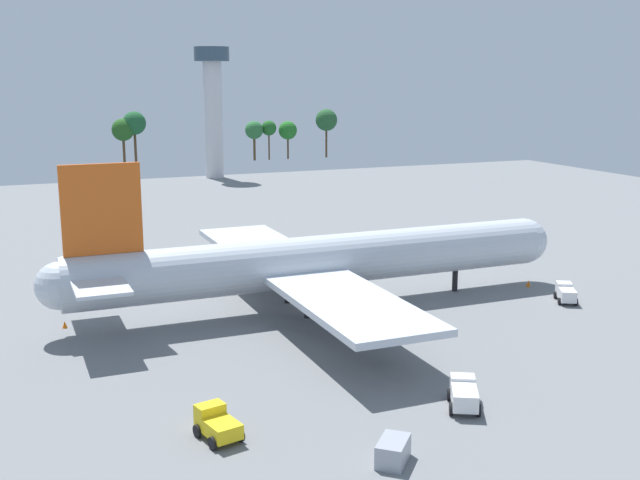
{
  "coord_description": "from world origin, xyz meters",
  "views": [
    {
      "loc": [
        -33.65,
        -80.68,
        26.45
      ],
      "look_at": [
        0.0,
        0.0,
        8.05
      ],
      "focal_mm": 43.58,
      "sensor_mm": 36.0,
      "label": 1
    }
  ],
  "objects_px": {
    "cargo_container_fore": "(393,451)",
    "control_tower": "(213,100)",
    "pushback_tractor": "(566,293)",
    "safety_cone_tail": "(65,325)",
    "catering_truck": "(217,424)",
    "cargo_loader": "(464,394)",
    "cargo_airplane": "(317,262)",
    "safety_cone_nose": "(528,283)"
  },
  "relations": [
    {
      "from": "cargo_container_fore",
      "to": "safety_cone_nose",
      "type": "bearing_deg",
      "value": 42.34
    },
    {
      "from": "pushback_tractor",
      "to": "control_tower",
      "type": "bearing_deg",
      "value": 93.52
    },
    {
      "from": "safety_cone_tail",
      "to": "cargo_loader",
      "type": "bearing_deg",
      "value": -50.26
    },
    {
      "from": "catering_truck",
      "to": "pushback_tractor",
      "type": "xyz_separation_m",
      "value": [
        48.19,
        18.95,
        -0.05
      ]
    },
    {
      "from": "control_tower",
      "to": "pushback_tractor",
      "type": "bearing_deg",
      "value": -86.48
    },
    {
      "from": "catering_truck",
      "to": "safety_cone_tail",
      "type": "distance_m",
      "value": 32.69
    },
    {
      "from": "catering_truck",
      "to": "control_tower",
      "type": "bearing_deg",
      "value": 74.98
    },
    {
      "from": "safety_cone_nose",
      "to": "control_tower",
      "type": "xyz_separation_m",
      "value": [
        -8.24,
        123.29,
        19.97
      ]
    },
    {
      "from": "cargo_loader",
      "to": "catering_truck",
      "type": "height_order",
      "value": "catering_truck"
    },
    {
      "from": "cargo_loader",
      "to": "safety_cone_tail",
      "type": "distance_m",
      "value": 44.22
    },
    {
      "from": "safety_cone_nose",
      "to": "cargo_airplane",
      "type": "bearing_deg",
      "value": 176.24
    },
    {
      "from": "cargo_loader",
      "to": "safety_cone_nose",
      "type": "relative_size",
      "value": 6.22
    },
    {
      "from": "catering_truck",
      "to": "safety_cone_tail",
      "type": "bearing_deg",
      "value": 104.63
    },
    {
      "from": "cargo_loader",
      "to": "safety_cone_nose",
      "type": "bearing_deg",
      "value": 45.3
    },
    {
      "from": "cargo_loader",
      "to": "control_tower",
      "type": "distance_m",
      "value": 154.49
    },
    {
      "from": "pushback_tractor",
      "to": "safety_cone_tail",
      "type": "distance_m",
      "value": 57.85
    },
    {
      "from": "catering_truck",
      "to": "pushback_tractor",
      "type": "height_order",
      "value": "catering_truck"
    },
    {
      "from": "cargo_airplane",
      "to": "pushback_tractor",
      "type": "xyz_separation_m",
      "value": [
        28.49,
        -9.23,
        -4.42
      ]
    },
    {
      "from": "cargo_loader",
      "to": "pushback_tractor",
      "type": "bearing_deg",
      "value": 37.13
    },
    {
      "from": "cargo_loader",
      "to": "pushback_tractor",
      "type": "distance_m",
      "value": 35.34
    },
    {
      "from": "cargo_airplane",
      "to": "control_tower",
      "type": "relative_size",
      "value": 1.84
    },
    {
      "from": "safety_cone_nose",
      "to": "cargo_loader",
      "type": "bearing_deg",
      "value": -134.7
    },
    {
      "from": "cargo_airplane",
      "to": "safety_cone_tail",
      "type": "xyz_separation_m",
      "value": [
        -27.96,
        3.44,
        -5.13
      ]
    },
    {
      "from": "control_tower",
      "to": "safety_cone_nose",
      "type": "bearing_deg",
      "value": -86.18
    },
    {
      "from": "cargo_loader",
      "to": "safety_cone_nose",
      "type": "xyz_separation_m",
      "value": [
        28.37,
        28.67,
        -0.77
      ]
    },
    {
      "from": "cargo_container_fore",
      "to": "safety_cone_nose",
      "type": "xyz_separation_m",
      "value": [
        38.02,
        34.64,
        -0.43
      ]
    },
    {
      "from": "cargo_loader",
      "to": "cargo_container_fore",
      "type": "relative_size",
      "value": 1.43
    },
    {
      "from": "cargo_airplane",
      "to": "cargo_container_fore",
      "type": "xyz_separation_m",
      "value": [
        -9.33,
        -36.52,
        -4.68
      ]
    },
    {
      "from": "cargo_loader",
      "to": "cargo_container_fore",
      "type": "xyz_separation_m",
      "value": [
        -9.65,
        -5.96,
        -0.35
      ]
    },
    {
      "from": "cargo_container_fore",
      "to": "control_tower",
      "type": "height_order",
      "value": "control_tower"
    },
    {
      "from": "cargo_airplane",
      "to": "catering_truck",
      "type": "xyz_separation_m",
      "value": [
        -19.7,
        -28.18,
        -4.36
      ]
    },
    {
      "from": "cargo_airplane",
      "to": "safety_cone_tail",
      "type": "relative_size",
      "value": 81.76
    },
    {
      "from": "catering_truck",
      "to": "safety_cone_nose",
      "type": "relative_size",
      "value": 5.25
    },
    {
      "from": "cargo_loader",
      "to": "cargo_container_fore",
      "type": "distance_m",
      "value": 11.35
    },
    {
      "from": "cargo_airplane",
      "to": "pushback_tractor",
      "type": "bearing_deg",
      "value": -17.95
    },
    {
      "from": "cargo_airplane",
      "to": "safety_cone_nose",
      "type": "distance_m",
      "value": 29.2
    },
    {
      "from": "control_tower",
      "to": "cargo_loader",
      "type": "bearing_deg",
      "value": -97.55
    },
    {
      "from": "cargo_container_fore",
      "to": "safety_cone_tail",
      "type": "xyz_separation_m",
      "value": [
        -18.62,
        39.96,
        -0.45
      ]
    },
    {
      "from": "safety_cone_tail",
      "to": "control_tower",
      "type": "bearing_deg",
      "value": 67.69
    },
    {
      "from": "catering_truck",
      "to": "control_tower",
      "type": "relative_size",
      "value": 0.13
    },
    {
      "from": "pushback_tractor",
      "to": "control_tower",
      "type": "relative_size",
      "value": 0.14
    },
    {
      "from": "safety_cone_nose",
      "to": "safety_cone_tail",
      "type": "height_order",
      "value": "safety_cone_nose"
    }
  ]
}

